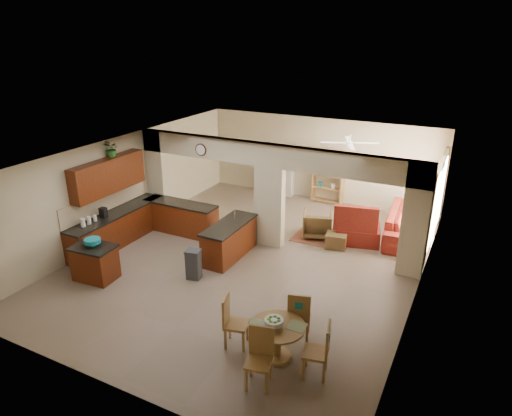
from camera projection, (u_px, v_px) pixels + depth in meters
The scene contains 39 objects.
floor at pixel (252, 259), 11.68m from camera, with size 10.00×10.00×0.00m, color #766251.
ceiling at pixel (252, 153), 10.65m from camera, with size 10.00×10.00×0.00m, color white.
wall_back at pixel (320, 160), 15.31m from camera, with size 8.00×8.00×0.00m, color beige.
wall_front at pixel (103, 315), 7.02m from camera, with size 8.00×8.00×0.00m, color beige.
wall_left at pixel (126, 185), 12.85m from camera, with size 10.00×10.00×0.00m, color beige.
wall_right at pixel (423, 240), 9.48m from camera, with size 10.00×10.00×0.00m, color beige.
partition_left_pier at pixel (157, 177), 13.55m from camera, with size 0.60×0.25×2.80m, color beige.
partition_center_pier at pixel (269, 207), 12.10m from camera, with size 0.80×0.25×2.20m, color beige.
partition_right_pier at pixel (415, 221), 10.43m from camera, with size 0.60×0.25×2.80m, color beige.
partition_header at pixel (270, 155), 11.59m from camera, with size 8.00×0.25×0.60m, color beige.
kitchen_counter at pixel (144, 223), 12.67m from camera, with size 2.52×3.29×1.48m.
upper_cabinets at pixel (108, 176), 11.92m from camera, with size 0.35×2.40×0.90m, color #441307.
peninsula at pixel (229, 240), 11.67m from camera, with size 0.70×1.85×0.91m.
wall_clock at pixel (201, 150), 12.33m from camera, with size 0.34×0.34×0.03m, color #4D2719.
rug at pixel (324, 237), 12.91m from camera, with size 1.60×1.30×0.01m, color brown.
fireplace at pixel (275, 177), 16.13m from camera, with size 1.60×0.35×1.20m.
shelving_unit at pixel (328, 177), 15.20m from camera, with size 1.00×0.32×1.80m, color brown.
window_a at pixel (434, 212), 11.47m from camera, with size 0.02×0.90×1.90m, color white.
window_b at pixel (442, 192), 12.88m from camera, with size 0.02×0.90×1.90m, color white.
glazed_door at pixel (437, 207), 12.23m from camera, with size 0.02×0.70×2.10m, color white.
drape_a_left at pixel (429, 220), 10.99m from camera, with size 0.10×0.28×2.30m, color #3B2117.
drape_a_right at pixel (435, 204), 11.99m from camera, with size 0.10×0.28×2.30m, color #3B2117.
drape_b_left at pixel (437, 198), 12.40m from camera, with size 0.10×0.28×2.30m, color #3B2117.
drape_b_right at pixel (442, 186), 13.40m from camera, with size 0.10×0.28×2.30m, color #3B2117.
ceiling_fan at pixel (350, 143), 12.59m from camera, with size 1.00×1.00×0.10m, color white.
kitchen_island at pixel (95, 262), 10.63m from camera, with size 1.02×0.77×0.84m.
teal_bowl at pixel (93, 242), 10.47m from camera, with size 0.37×0.37×0.18m, color teal.
trash_can at pixel (194, 265), 10.68m from camera, with size 0.32×0.27×0.67m, color #313134.
dining_table at pixel (277, 336), 8.03m from camera, with size 0.99×0.99×0.68m.
fruit_bowl at pixel (274, 323), 7.88m from camera, with size 0.33×0.33×0.18m, color #63AF25.
sofa at pixel (409, 224), 12.78m from camera, with size 1.08×2.76×0.80m, color maroon.
chaise at pixel (358, 233), 12.59m from camera, with size 1.16×0.95×0.46m, color maroon.
armchair at pixel (317, 224), 12.85m from camera, with size 0.79×0.82×0.74m, color maroon.
ottoman at pixel (336, 240), 12.29m from camera, with size 0.54×0.54×0.39m, color maroon.
plant at pixel (112, 149), 11.86m from camera, with size 0.40×0.35×0.44m, color #144C15.
chair_north at pixel (299, 314), 8.48m from camera, with size 0.52×0.52×1.02m.
chair_east at pixel (321, 348), 7.57m from camera, with size 0.50×0.50×1.02m.
chair_south at pixel (260, 354), 7.44m from camera, with size 0.50×0.50×1.02m.
chair_west at pixel (232, 319), 8.34m from camera, with size 0.52×0.52×1.02m.
Camera 1 is at (4.79, -9.21, 5.51)m, focal length 32.00 mm.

